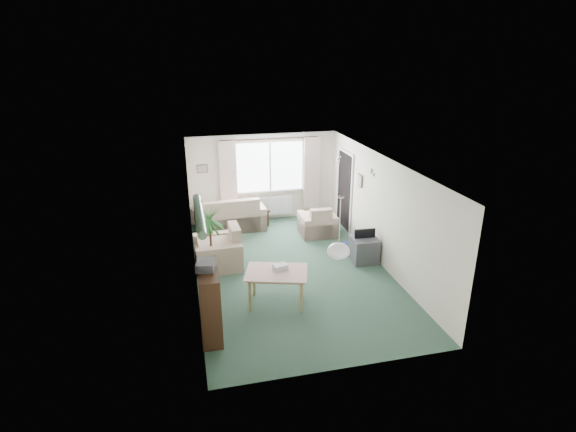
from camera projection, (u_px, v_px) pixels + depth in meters
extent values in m
plane|color=#2B4838|center=(291.00, 271.00, 9.67)|extent=(6.50, 6.50, 0.00)
cube|color=white|center=(270.00, 167.00, 12.13)|extent=(1.80, 0.03, 1.30)
cube|color=black|center=(270.00, 139.00, 11.79)|extent=(2.60, 0.03, 0.03)
cube|color=beige|center=(228.00, 178.00, 11.87)|extent=(0.45, 0.08, 2.00)
cube|color=beige|center=(312.00, 173.00, 12.37)|extent=(0.45, 0.08, 2.00)
cube|color=white|center=(271.00, 205.00, 12.48)|extent=(1.20, 0.10, 0.55)
cube|color=black|center=(345.00, 191.00, 11.76)|extent=(0.03, 0.95, 2.00)
sphere|color=white|center=(338.00, 251.00, 7.10)|extent=(0.36, 0.36, 0.36)
cylinder|color=#196626|center=(199.00, 214.00, 6.36)|extent=(1.60, 1.60, 0.12)
sphere|color=silver|center=(338.00, 157.00, 10.00)|extent=(0.20, 0.20, 0.20)
sphere|color=silver|center=(373.00, 170.00, 8.97)|extent=(0.20, 0.20, 0.20)
cube|color=brown|center=(202.00, 169.00, 11.72)|extent=(0.28, 0.03, 0.22)
cube|color=brown|center=(360.00, 181.00, 10.65)|extent=(0.03, 0.24, 0.30)
cube|color=tan|center=(230.00, 213.00, 11.80)|extent=(1.84, 1.04, 0.89)
cube|color=beige|center=(317.00, 220.00, 11.46)|extent=(0.90, 0.86, 0.79)
cube|color=#C0A691|center=(218.00, 247.00, 9.74)|extent=(1.00, 1.05, 0.91)
cube|color=black|center=(249.00, 219.00, 11.99)|extent=(1.14, 0.86, 0.45)
cube|color=brown|center=(246.00, 208.00, 11.91)|extent=(0.12, 0.05, 0.16)
cube|color=black|center=(210.00, 302.00, 7.33)|extent=(0.35, 0.99, 1.20)
cube|color=#3F3F44|center=(206.00, 265.00, 7.11)|extent=(0.35, 0.40, 0.14)
cylinder|color=#20591E|center=(211.00, 239.00, 9.38)|extent=(0.76, 0.76, 1.50)
cube|color=tan|center=(277.00, 288.00, 8.33)|extent=(1.17, 0.94, 0.64)
cube|color=silver|center=(280.00, 267.00, 8.28)|extent=(0.29, 0.24, 0.12)
cube|color=#3B3A40|center=(364.00, 249.00, 10.04)|extent=(0.59, 0.64, 0.56)
cylinder|color=#22419E|center=(353.00, 249.00, 10.56)|extent=(0.76, 0.76, 0.13)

